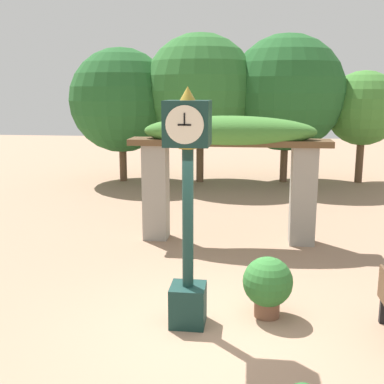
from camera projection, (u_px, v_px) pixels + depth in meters
name	position (u px, v px, depth m)	size (l,w,h in m)	color
ground_plane	(213.00, 331.00, 7.07)	(60.00, 60.00, 0.00)	#9E7A60
pedestal_clock	(188.00, 199.00, 6.89)	(0.63, 0.67, 3.52)	#14332D
pergola	(229.00, 150.00, 10.91)	(4.56, 1.16, 2.91)	gray
potted_plant_near_right	(268.00, 284.00, 7.43)	(0.78, 0.78, 0.96)	brown
tree_line	(224.00, 96.00, 18.04)	(12.42, 4.65, 5.57)	brown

